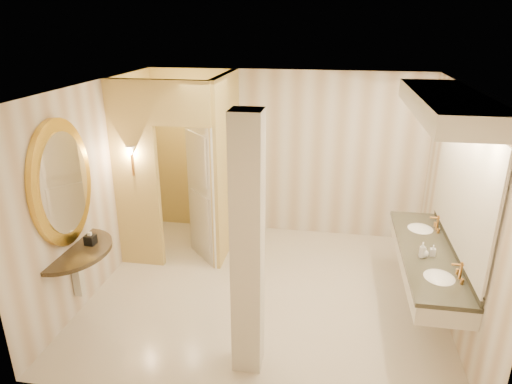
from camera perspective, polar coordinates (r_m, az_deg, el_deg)
floor at (r=6.23m, az=1.24°, el=-12.46°), size 4.50×4.50×0.00m
ceiling at (r=5.26m, az=1.47°, el=12.94°), size 4.50×4.50×0.00m
wall_back at (r=7.49m, az=3.59°, el=4.72°), size 4.50×0.02×2.70m
wall_front at (r=3.85m, az=-3.11°, el=-11.74°), size 4.50×0.02×2.70m
wall_left at (r=6.32m, az=-19.29°, el=0.46°), size 0.02×4.00×2.70m
wall_right at (r=5.76m, az=24.10°, el=-2.17°), size 0.02×4.00×2.70m
toilet_closet at (r=6.72m, az=-7.08°, el=3.02°), size 1.50×1.55×2.70m
wall_sconce at (r=6.42m, az=-15.35°, el=4.82°), size 0.14×0.14×0.42m
vanity at (r=5.49m, az=22.07°, el=0.17°), size 0.75×2.44×2.09m
console_shelf at (r=5.67m, az=-22.68°, el=-2.30°), size 1.13×1.13×2.02m
pillar at (r=4.41m, az=-1.07°, el=-7.21°), size 0.29×0.29×2.70m
tissue_box at (r=5.86m, az=-19.99°, el=-5.63°), size 0.12×0.12×0.12m
toilet at (r=7.56m, az=-5.31°, el=-2.95°), size 0.48×0.78×0.77m
soap_bottle_a at (r=5.63m, az=21.24°, el=-6.83°), size 0.06×0.07×0.13m
soap_bottle_b at (r=5.57m, az=20.34°, el=-7.08°), size 0.10×0.10×0.12m
soap_bottle_c at (r=5.54m, az=20.08°, el=-6.83°), size 0.09×0.09×0.19m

